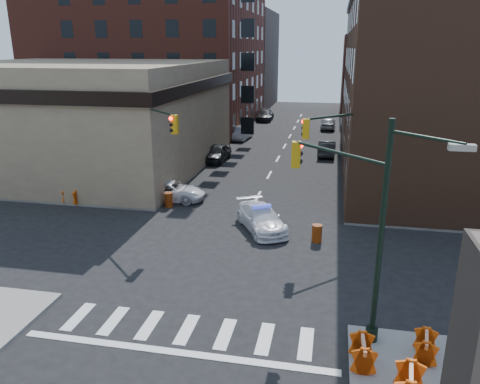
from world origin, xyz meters
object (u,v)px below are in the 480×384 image
at_px(parked_car_wfar, 242,133).
at_px(parked_car_enear, 327,148).
at_px(parked_car_wnear, 217,153).
at_px(pedestrian_b, 84,179).
at_px(police_car, 261,218).
at_px(barricade_nw_a, 156,196).
at_px(pedestrian_a, 132,188).
at_px(pickup, 171,191).
at_px(barrel_road, 317,233).
at_px(barricade_se_a, 363,353).
at_px(barrel_bank, 169,200).

distance_m(parked_car_wfar, parked_car_enear, 11.79).
distance_m(parked_car_wnear, parked_car_enear, 10.92).
relative_size(parked_car_wnear, pedestrian_b, 2.81).
distance_m(police_car, barricade_nw_a, 8.35).
bearing_deg(parked_car_wnear, pedestrian_a, -97.57).
relative_size(police_car, parked_car_wnear, 1.04).
distance_m(pickup, parked_car_wnear, 11.94).
xyz_separation_m(parked_car_wfar, pedestrian_a, (-2.84, -24.16, 0.39)).
bearing_deg(barrel_road, parked_car_wnear, 119.93).
height_order(pedestrian_b, barricade_nw_a, pedestrian_b).
bearing_deg(pickup, barrel_road, -119.17).
distance_m(pedestrian_a, barricade_se_a, 20.52).
relative_size(pickup, pedestrian_a, 2.46).
bearing_deg(police_car, barricade_se_a, -94.48).
bearing_deg(parked_car_wnear, barrel_bank, -86.57).
distance_m(pedestrian_b, barricade_nw_a, 6.44).
height_order(pickup, parked_car_wnear, parked_car_wnear).
xyz_separation_m(pickup, pedestrian_b, (-6.92, 0.61, 0.31)).
xyz_separation_m(pedestrian_b, barricade_se_a, (19.12, -16.45, -0.35)).
bearing_deg(parked_car_wfar, parked_car_wnear, -85.47).
bearing_deg(pedestrian_b, barrel_road, -36.97).
bearing_deg(parked_car_wfar, barricade_se_a, -67.36).
relative_size(pedestrian_a, barrel_road, 1.98).
bearing_deg(parked_car_wnear, barrel_road, -56.64).
relative_size(parked_car_wnear, pedestrian_a, 2.38).
distance_m(parked_car_wnear, pedestrian_a, 13.50).
bearing_deg(barricade_se_a, pedestrian_b, 47.38).
bearing_deg(police_car, barrel_bank, 128.62).
relative_size(pickup, parked_car_wfar, 1.08).
distance_m(parked_car_wnear, parked_car_wfar, 10.91).
height_order(parked_car_wfar, barrel_road, parked_car_wfar).
bearing_deg(parked_car_wfar, pickup, -85.51).
height_order(pickup, pedestrian_b, pedestrian_b).
bearing_deg(barricade_nw_a, pickup, 45.26).
height_order(police_car, pedestrian_a, pedestrian_a).
height_order(pedestrian_a, barricade_se_a, pedestrian_a).
height_order(barrel_road, barricade_nw_a, barricade_nw_a).
distance_m(barrel_bank, barricade_nw_a, 1.07).
bearing_deg(pickup, parked_car_wfar, -2.91).
bearing_deg(police_car, parked_car_enear, 52.26).
relative_size(barrel_road, barricade_se_a, 0.78).
xyz_separation_m(police_car, pedestrian_a, (-9.29, 2.90, 0.43)).
distance_m(police_car, pedestrian_b, 14.75).
bearing_deg(pedestrian_a, pickup, 25.66).
bearing_deg(barricade_se_a, barrel_bank, 37.55).
bearing_deg(pickup, pedestrian_a, 118.50).
distance_m(police_car, parked_car_enear, 20.74).
bearing_deg(pedestrian_a, barrel_road, -22.33).
distance_m(parked_car_enear, pedestrian_b, 23.30).
bearing_deg(pedestrian_a, police_car, -21.70).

